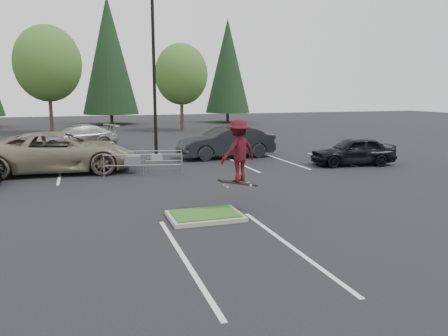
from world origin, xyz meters
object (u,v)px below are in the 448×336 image
object	(u,v)px
light_pole	(154,77)
skateboarder	(238,151)
decid_c	(181,76)
conif_c	(228,66)
car_r_charc	(226,142)
conif_b	(109,55)
cart_corral	(135,160)
car_far_silver	(76,137)
car_l_tan	(59,152)
decid_b	(48,66)
car_r_black	(353,151)

from	to	relation	value
light_pole	skateboarder	bearing A→B (deg)	-86.54
light_pole	decid_c	size ratio (longest dim) A/B	1.21
conif_c	car_r_charc	xyz separation A→B (m)	(-9.50, -28.00, -5.93)
conif_b	cart_corral	size ratio (longest dim) A/B	3.87
conif_c	car_r_charc	size ratio (longest dim) A/B	2.26
light_pole	car_far_silver	xyz separation A→B (m)	(-4.32, 6.00, -3.75)
decid_c	cart_corral	xyz separation A→B (m)	(-7.12, -21.75, -4.62)
conif_b	car_l_tan	distance (m)	32.04
conif_c	car_far_silver	bearing A→B (deg)	-129.65
decid_c	skateboarder	bearing A→B (deg)	-99.25
cart_corral	skateboarder	bearing A→B (deg)	-61.96
cart_corral	car_r_charc	distance (m)	6.60
car_r_charc	car_far_silver	bearing A→B (deg)	-132.12
decid_b	car_l_tan	world-z (taller)	decid_b
car_far_silver	conif_b	bearing A→B (deg)	150.73
decid_c	cart_corral	size ratio (longest dim) A/B	2.24
car_r_charc	car_r_black	world-z (taller)	car_r_charc
light_pole	decid_c	world-z (taller)	light_pole
cart_corral	skateboarder	size ratio (longest dim) A/B	1.73
cart_corral	car_r_charc	world-z (taller)	car_r_charc
light_pole	decid_b	size ratio (longest dim) A/B	1.05
car_l_tan	car_r_black	distance (m)	14.72
car_far_silver	decid_c	bearing A→B (deg)	120.70
decid_b	car_r_charc	bearing A→B (deg)	-61.09
decid_b	car_l_tan	bearing A→B (deg)	-85.89
cart_corral	car_far_silver	distance (m)	10.28
decid_b	decid_c	distance (m)	12.05
car_r_charc	conif_b	bearing A→B (deg)	-175.30
light_pole	car_r_charc	bearing A→B (deg)	-7.13
car_r_black	car_far_silver	bearing A→B (deg)	-120.05
conif_c	skateboarder	xyz separation A→B (m)	(-12.80, -39.09, -4.90)
conif_b	cart_corral	bearing A→B (deg)	-92.00
car_l_tan	conif_c	bearing A→B (deg)	-28.45
conif_c	car_l_tan	bearing A→B (deg)	-121.69
skateboarder	car_r_charc	size ratio (longest dim) A/B	0.39
car_l_tan	conif_b	bearing A→B (deg)	-5.03
car_l_tan	car_far_silver	distance (m)	8.50
skateboarder	car_far_silver	size ratio (longest dim) A/B	0.39
car_r_black	conif_b	bearing A→B (deg)	-154.91
decid_b	skateboarder	bearing A→B (deg)	-76.54
decid_c	conif_b	size ratio (longest dim) A/B	0.58
decid_b	decid_c	world-z (taller)	decid_b
light_pole	car_l_tan	bearing A→B (deg)	-153.71
conif_c	light_pole	bearing A→B (deg)	-116.15
light_pole	car_l_tan	distance (m)	6.63
light_pole	car_r_charc	world-z (taller)	light_pole
light_pole	conif_b	world-z (taller)	conif_b
skateboarder	car_r_black	size ratio (longest dim) A/B	0.50
decid_c	car_r_charc	bearing A→B (deg)	-94.65
decid_c	car_l_tan	xyz separation A→B (m)	(-10.49, -20.30, -4.29)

